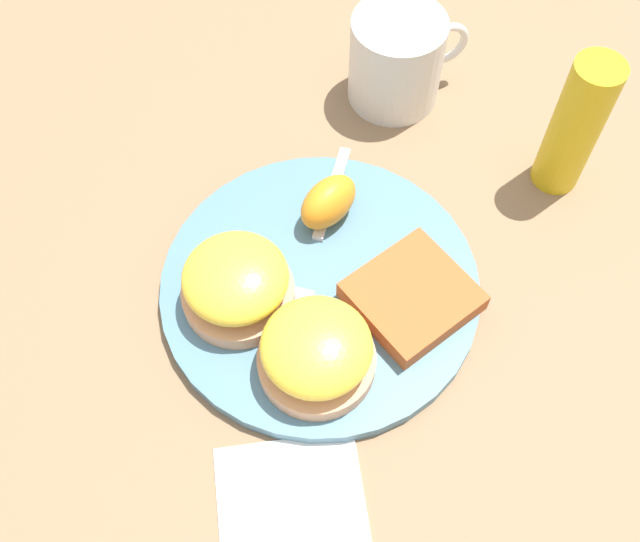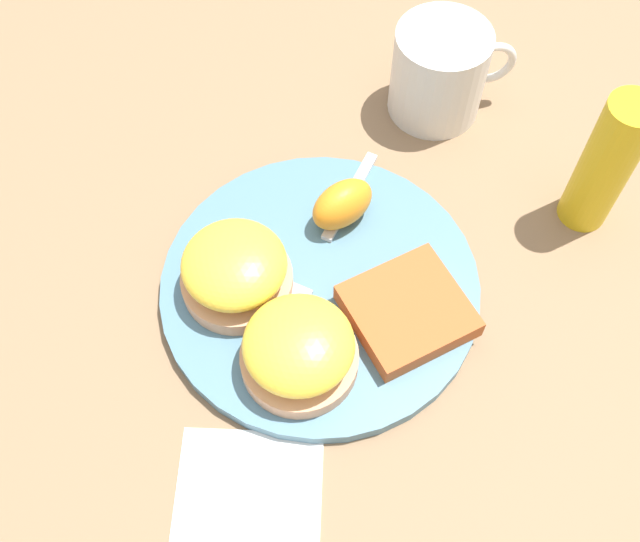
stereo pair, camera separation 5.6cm
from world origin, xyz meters
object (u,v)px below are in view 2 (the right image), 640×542
Objects in this scene: fork at (322,246)px; cup at (440,72)px; sandwich_benedict_left at (235,270)px; sandwich_benedict_right at (299,350)px; hashbrown_patty at (408,311)px; orange_wedge at (342,204)px; condiment_bottle at (606,165)px.

cup reaches higher than fork.
cup is (0.22, 0.19, 0.01)m from sandwich_benedict_left.
hashbrown_patty is at bearing 16.75° from sandwich_benedict_right.
hashbrown_patty is 0.11m from orange_wedge.
hashbrown_patty reaches higher than fork.
cup is 0.18m from condiment_bottle.
sandwich_benedict_right is 1.03× the size of hashbrown_patty.
fork is 1.42× the size of cup.
cup is at bearing 48.67° from fork.
sandwich_benedict_left is 0.33m from condiment_bottle.
sandwich_benedict_right is 1.58× the size of orange_wedge.
fork is at bearing -128.32° from orange_wedge.
hashbrown_patty is (0.09, 0.03, -0.02)m from sandwich_benedict_right.
cup is at bearing 56.51° from sandwich_benedict_right.
condiment_bottle reaches higher than sandwich_benedict_left.
orange_wedge reaches higher than hashbrown_patty.
cup is 0.85× the size of condiment_bottle.
fork is 1.21× the size of condiment_bottle.
sandwich_benedict_right reaches higher than orange_wedge.
sandwich_benedict_right is 0.55× the size of fork.
hashbrown_patty is at bearing -20.43° from sandwich_benedict_left.
cup is (0.08, 0.24, 0.02)m from hashbrown_patty.
orange_wedge is at bearing 51.68° from fork.
sandwich_benedict_left is 0.78× the size of cup.
sandwich_benedict_right is at bearing -113.26° from orange_wedge.
hashbrown_patty is at bearing -155.00° from condiment_bottle.
orange_wedge is 0.04m from fork.
sandwich_benedict_left is 0.55× the size of fork.
sandwich_benedict_right is at bearing -163.25° from hashbrown_patty.
sandwich_benedict_left reaches higher than hashbrown_patty.
hashbrown_patty is at bearing -70.89° from orange_wedge.
hashbrown_patty is (0.14, -0.05, -0.02)m from sandwich_benedict_left.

